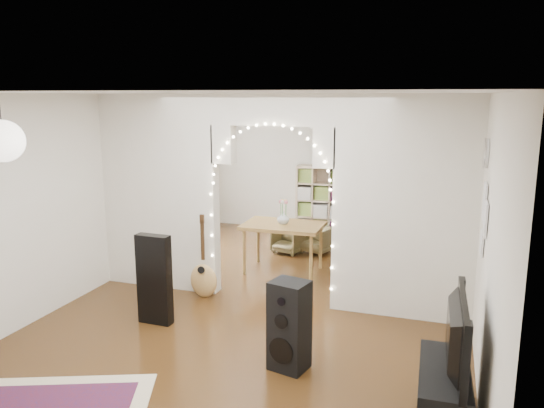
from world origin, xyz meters
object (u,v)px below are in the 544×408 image
(acoustic_guitar, at_px, (203,267))
(dining_table, at_px, (283,229))
(floor_speaker, at_px, (289,326))
(dining_chair_left, at_px, (316,240))
(media_console, at_px, (443,397))
(dining_chair_right, at_px, (288,240))
(bookcase, at_px, (331,201))

(acoustic_guitar, relative_size, dining_table, 0.80)
(floor_speaker, distance_m, dining_chair_left, 4.04)
(media_console, bearing_deg, floor_speaker, 160.04)
(dining_table, height_order, dining_chair_left, dining_table)
(media_console, xyz_separation_m, dining_chair_left, (-2.16, 4.45, -0.02))
(dining_table, bearing_deg, acoustic_guitar, -117.28)
(dining_chair_left, relative_size, dining_chair_right, 1.04)
(acoustic_guitar, distance_m, floor_speaker, 2.19)
(floor_speaker, bearing_deg, media_console, -4.96)
(floor_speaker, xyz_separation_m, dining_chair_left, (-0.70, 3.97, -0.22))
(floor_speaker, height_order, dining_chair_right, floor_speaker)
(media_console, relative_size, bookcase, 0.74)
(media_console, bearing_deg, dining_table, 124.35)
(floor_speaker, xyz_separation_m, bookcase, (-0.73, 5.20, 0.23))
(floor_speaker, distance_m, bookcase, 5.26)
(media_console, bearing_deg, dining_chair_right, 119.70)
(acoustic_guitar, xyz_separation_m, bookcase, (0.91, 3.75, 0.26))
(dining_table, bearing_deg, floor_speaker, -72.17)
(media_console, xyz_separation_m, dining_chair_right, (-2.62, 4.30, -0.03))
(dining_table, bearing_deg, dining_chair_right, 101.55)
(acoustic_guitar, height_order, media_console, acoustic_guitar)
(acoustic_guitar, xyz_separation_m, media_console, (3.10, -1.94, -0.17))
(dining_chair_right, bearing_deg, dining_table, -65.00)
(floor_speaker, bearing_deg, dining_table, 121.79)
(dining_table, distance_m, dining_chair_right, 1.11)
(floor_speaker, xyz_separation_m, dining_table, (-0.95, 2.83, 0.23))
(bookcase, bearing_deg, floor_speaker, -90.26)
(bookcase, distance_m, dining_table, 2.39)
(dining_table, height_order, dining_chair_right, dining_table)
(acoustic_guitar, relative_size, bookcase, 0.71)
(media_console, bearing_deg, dining_chair_left, 114.18)
(bookcase, xyz_separation_m, dining_chair_right, (-0.43, -1.39, -0.46))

